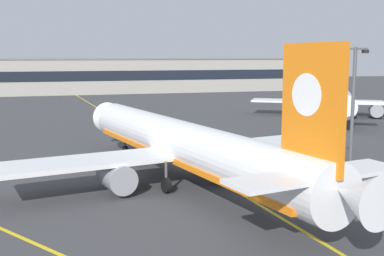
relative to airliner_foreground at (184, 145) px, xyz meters
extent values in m
plane|color=#3D3D3F|center=(1.93, -12.49, -3.37)|extent=(400.00, 400.00, 0.00)
cube|color=yellow|center=(1.93, 17.51, -3.37)|extent=(13.31, 179.55, 0.01)
cube|color=yellow|center=(-12.07, -10.49, -3.37)|extent=(33.53, 50.09, 0.01)
cylinder|color=white|center=(-0.03, 0.14, 0.13)|extent=(11.07, 36.02, 3.80)
cone|color=white|center=(-3.97, 19.04, 0.13)|extent=(4.06, 3.28, 3.61)
cone|color=white|center=(3.93, -18.85, 0.53)|extent=(3.36, 3.32, 2.85)
cube|color=orange|center=(-0.03, 0.14, -0.91)|extent=(10.41, 33.18, 0.44)
cube|color=black|center=(-3.58, 17.18, 0.80)|extent=(3.01, 1.66, 0.60)
cube|color=white|center=(-0.15, 0.73, -0.72)|extent=(32.31, 11.24, 0.36)
cylinder|color=gray|center=(-6.02, -1.51, -1.94)|extent=(2.99, 3.99, 2.30)
cylinder|color=black|center=(-6.40, 0.30, -1.94)|extent=(1.95, 0.58, 1.95)
cylinder|color=gray|center=(6.12, 1.02, -1.94)|extent=(2.99, 3.99, 2.30)
cylinder|color=black|center=(5.74, 2.83, -1.94)|extent=(1.95, 0.58, 1.95)
cube|color=orange|center=(3.20, -15.32, 4.68)|extent=(1.37, 4.78, 7.20)
cylinder|color=white|center=(3.14, -15.03, 5.40)|extent=(0.92, 2.44, 2.40)
cube|color=white|center=(3.32, -15.91, 0.99)|extent=(11.34, 4.99, 0.24)
cylinder|color=#4C4C51|center=(-2.99, 14.34, -1.89)|extent=(0.24, 0.24, 1.60)
cylinder|color=black|center=(-2.99, 14.34, -2.92)|extent=(0.58, 0.96, 0.90)
cylinder|color=#4C4C51|center=(-2.17, -2.35, -1.59)|extent=(0.24, 0.24, 1.60)
cylinder|color=black|center=(-2.17, -2.35, -2.72)|extent=(0.66, 1.35, 1.30)
cylinder|color=#4C4C51|center=(2.92, -1.28, -1.59)|extent=(0.24, 0.24, 1.60)
cylinder|color=black|center=(2.92, -1.28, -2.72)|extent=(0.66, 1.35, 1.30)
cylinder|color=white|center=(39.18, 37.11, 0.10)|extent=(21.63, 32.51, 3.77)
cone|color=white|center=(49.05, 53.50, 0.10)|extent=(4.39, 4.05, 3.58)
cone|color=white|center=(29.27, 20.64, 0.50)|extent=(3.85, 3.83, 2.82)
cube|color=blue|center=(39.18, 37.11, -0.94)|extent=(20.09, 30.03, 0.44)
cube|color=black|center=(48.08, 51.89, 0.76)|extent=(2.98, 2.39, 0.59)
cube|color=white|center=(39.49, 37.62, -0.75)|extent=(29.62, 20.43, 0.36)
cylinder|color=gray|center=(33.72, 39.94, -1.95)|extent=(3.79, 4.23, 2.28)
cylinder|color=black|center=(34.66, 41.51, -1.95)|extent=(1.75, 1.15, 1.94)
cylinder|color=gray|center=(44.24, 33.60, -1.95)|extent=(3.79, 4.23, 2.28)
cylinder|color=black|center=(45.19, 35.17, -1.95)|extent=(1.75, 1.15, 1.94)
cube|color=blue|center=(31.11, 23.70, 4.61)|extent=(2.79, 4.28, 7.14)
cylinder|color=white|center=(31.26, 23.95, 5.32)|extent=(1.60, 2.26, 2.38)
cube|color=white|center=(30.80, 23.19, 0.95)|extent=(10.77, 8.00, 0.24)
cylinder|color=#4C4C51|center=(46.60, 49.42, -1.91)|extent=(0.24, 0.24, 1.59)
cylinder|color=black|center=(46.60, 49.42, -2.92)|extent=(0.80, 0.97, 0.89)
cylinder|color=#4C4C51|center=(35.95, 36.74, -1.61)|extent=(0.24, 0.24, 1.59)
cylinder|color=black|center=(35.95, 36.74, -2.73)|extent=(1.00, 1.31, 1.29)
cylinder|color=#4C4C51|center=(40.37, 34.09, -1.61)|extent=(0.24, 0.24, 1.59)
cylinder|color=black|center=(40.37, 34.09, -2.73)|extent=(1.00, 1.31, 1.29)
cylinder|color=#515156|center=(12.39, -5.75, 2.44)|extent=(0.28, 0.28, 11.62)
cylinder|color=#333338|center=(12.39, -5.75, -3.32)|extent=(0.90, 0.90, 0.10)
cube|color=#515156|center=(12.39, -5.75, 8.10)|extent=(2.20, 0.16, 0.16)
cube|color=black|center=(11.49, -5.75, 7.90)|extent=(0.44, 0.36, 0.28)
cube|color=black|center=(13.29, -5.75, 7.90)|extent=(0.44, 0.36, 0.28)
cube|color=#9E998E|center=(10.38, 106.11, 1.53)|extent=(116.80, 12.00, 9.81)
cube|color=black|center=(10.38, 100.06, 1.93)|extent=(112.13, 0.12, 2.80)
cube|color=slate|center=(10.38, 106.11, 6.64)|extent=(117.20, 12.40, 0.40)
camera|label=1|loc=(-10.73, -39.34, 7.56)|focal=45.56mm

